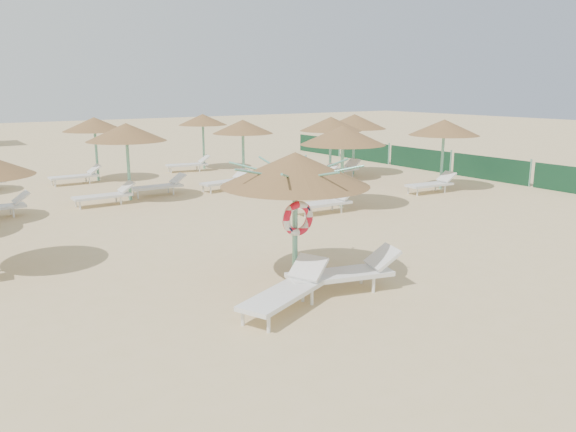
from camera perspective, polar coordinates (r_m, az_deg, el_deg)
ground at (r=11.66m, az=2.19°, el=-6.67°), size 120.00×120.00×0.00m
main_palapa at (r=11.13m, az=0.74°, el=4.71°), size 2.98×2.98×2.67m
lounger_main_a at (r=10.13m, az=-0.08°, el=-7.53°), size 2.22×1.44×0.78m
lounger_main_b at (r=11.11m, az=6.01°, el=-5.65°), size 2.32×1.23×0.81m
palapa_field at (r=20.61m, az=-10.10°, el=8.30°), size 20.99×14.01×2.72m
windbreak_fence at (r=28.04m, az=13.26°, el=5.67°), size 0.08×19.84×1.10m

